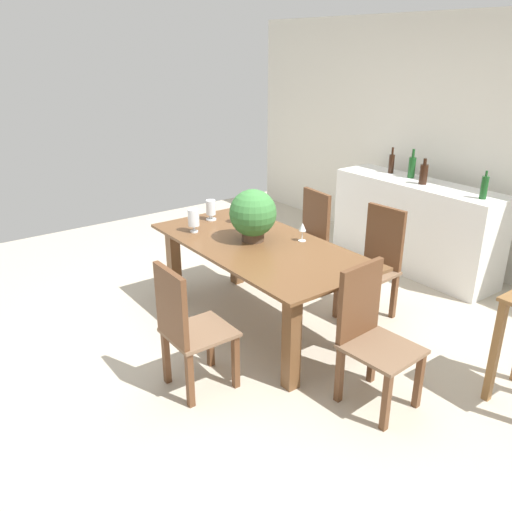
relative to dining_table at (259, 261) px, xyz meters
name	(u,v)px	position (x,y,z in m)	size (l,w,h in m)	color
ground_plane	(259,325)	(0.00, 0.01, -0.61)	(7.04, 7.04, 0.00)	#BCB29E
back_wall	(456,144)	(0.00, 2.61, 0.69)	(6.40, 0.10, 2.60)	silver
dining_table	(259,261)	(0.00, 0.00, 0.00)	(1.97, 0.98, 0.76)	brown
chair_far_right	(376,259)	(0.44, 0.95, -0.07)	(0.44, 0.48, 0.99)	brown
chair_far_left	(308,234)	(-0.44, 0.94, -0.09)	(0.47, 0.44, 0.95)	brown
chair_foot_end	(370,330)	(1.24, -0.01, -0.08)	(0.49, 0.46, 0.96)	brown
chair_near_right	(186,325)	(0.44, -0.95, -0.09)	(0.41, 0.44, 0.95)	brown
flower_centerpiece	(253,214)	(-0.09, 0.00, 0.38)	(0.39, 0.39, 0.43)	#4C3828
crystal_vase_left	(243,211)	(-0.51, 0.20, 0.27)	(0.12, 0.12, 0.20)	silver
crystal_vase_center_near	(211,209)	(-0.77, 0.02, 0.26)	(0.09, 0.09, 0.19)	silver
crystal_vase_right	(194,218)	(-0.57, -0.28, 0.28)	(0.10, 0.10, 0.21)	silver
wine_glass	(302,228)	(0.16, 0.33, 0.27)	(0.06, 0.06, 0.16)	silver
kitchen_counter	(414,226)	(-0.04, 2.10, -0.13)	(1.87, 0.52, 0.96)	white
wine_bottle_tall	(484,187)	(0.70, 2.05, 0.46)	(0.06, 0.06, 0.26)	#194C1E
wine_bottle_dark	(391,163)	(-0.49, 2.19, 0.46)	(0.06, 0.06, 0.28)	black
wine_bottle_green	(424,174)	(0.03, 2.06, 0.46)	(0.08, 0.08, 0.26)	black
wine_bottle_amber	(412,167)	(-0.22, 2.18, 0.47)	(0.07, 0.07, 0.31)	#194C1E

